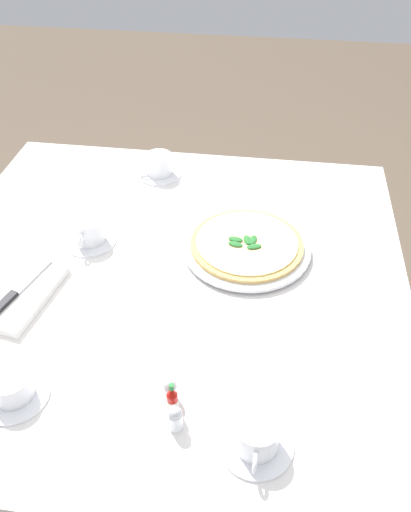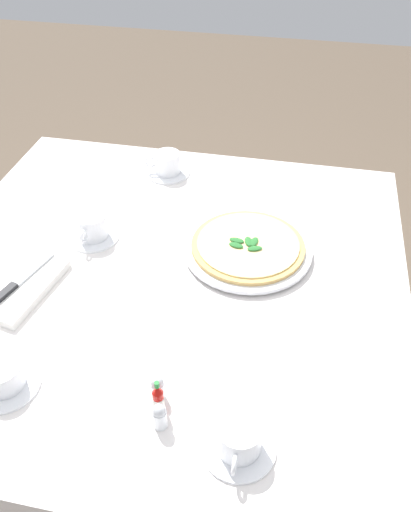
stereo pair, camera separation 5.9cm
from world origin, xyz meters
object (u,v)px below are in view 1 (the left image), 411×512
at_px(pizza, 247,243).
at_px(coffee_cup_center_back, 159,166).
at_px(coffee_cup_far_left, 257,437).
at_px(hot_sauce_bottle, 172,401).
at_px(dinner_knife, 19,289).
at_px(pepper_shaker, 175,419).
at_px(coffee_cup_left_edge, 89,232).
at_px(coffee_cup_back_corner, 12,388).
at_px(pizza_plate, 247,248).
at_px(salt_shaker, 170,391).
at_px(napkin_folded, 20,294).

xyz_separation_m(pizza, coffee_cup_center_back, (0.32, 0.29, 0.01)).
height_order(coffee_cup_far_left, hot_sauce_bottle, hot_sauce_bottle).
height_order(dinner_knife, pepper_shaker, pepper_shaker).
xyz_separation_m(coffee_cup_left_edge, coffee_cup_back_corner, (-0.46, 0.00, -0.01)).
height_order(coffee_cup_left_edge, coffee_cup_center_back, coffee_cup_left_edge).
distance_m(pizza_plate, coffee_cup_far_left, 0.52).
xyz_separation_m(pizza_plate, coffee_cup_left_edge, (-0.02, 0.39, 0.02)).
bearing_deg(coffee_cup_back_corner, coffee_cup_far_left, -94.93).
height_order(pizza_plate, dinner_knife, dinner_knife).
xyz_separation_m(pizza_plate, salt_shaker, (-0.44, 0.10, 0.01)).
distance_m(pizza_plate, hot_sauce_bottle, 0.48).
height_order(coffee_cup_far_left, pepper_shaker, coffee_cup_far_left).
bearing_deg(coffee_cup_left_edge, coffee_cup_back_corner, 179.93).
relative_size(coffee_cup_back_corner, pepper_shaker, 2.31).
distance_m(dinner_knife, hot_sauce_bottle, 0.46).
bearing_deg(coffee_cup_left_edge, napkin_folded, 155.97).
xyz_separation_m(pizza, pepper_shaker, (-0.50, 0.08, 0.00)).
height_order(dinner_knife, hot_sauce_bottle, hot_sauce_bottle).
relative_size(coffee_cup_far_left, coffee_cup_back_corner, 1.02).
distance_m(coffee_cup_center_back, salt_shaker, 0.79).
distance_m(coffee_cup_back_corner, hot_sauce_bottle, 0.30).
xyz_separation_m(coffee_cup_far_left, coffee_cup_center_back, (0.84, 0.34, 0.00)).
bearing_deg(pepper_shaker, coffee_cup_center_back, 13.85).
xyz_separation_m(coffee_cup_center_back, dinner_knife, (-0.55, 0.20, -0.01)).
xyz_separation_m(coffee_cup_left_edge, salt_shaker, (-0.43, -0.29, -0.01)).
distance_m(coffee_cup_far_left, coffee_cup_center_back, 0.91).
bearing_deg(coffee_cup_center_back, hot_sauce_bottle, -166.37).
relative_size(coffee_cup_left_edge, coffee_cup_back_corner, 1.02).
bearing_deg(coffee_cup_back_corner, coffee_cup_left_edge, -0.07).
height_order(coffee_cup_center_back, coffee_cup_back_corner, coffee_cup_center_back).
bearing_deg(coffee_cup_far_left, pizza_plate, 6.37).
distance_m(pizza, coffee_cup_left_edge, 0.39).
height_order(pizza, pepper_shaker, pepper_shaker).
distance_m(coffee_cup_left_edge, coffee_cup_center_back, 0.35).
bearing_deg(pizza, coffee_cup_center_back, 41.92).
xyz_separation_m(pizza, dinner_knife, (-0.23, 0.49, -0.00)).
xyz_separation_m(pizza, hot_sauce_bottle, (-0.47, 0.09, 0.01)).
height_order(pizza_plate, pizza, pizza).
height_order(napkin_folded, dinner_knife, dinner_knife).
bearing_deg(coffee_cup_back_corner, napkin_folded, 20.83).
bearing_deg(salt_shaker, napkin_folded, 60.91).
bearing_deg(pepper_shaker, coffee_cup_left_edge, 32.59).
bearing_deg(dinner_knife, napkin_folded, 180.00).
bearing_deg(coffee_cup_far_left, coffee_cup_left_edge, 42.03).
xyz_separation_m(salt_shaker, pepper_shaker, (-0.06, -0.02, 0.00)).
bearing_deg(coffee_cup_center_back, dinner_knife, 159.88).
bearing_deg(napkin_folded, coffee_cup_far_left, -108.10).
distance_m(pizza_plate, salt_shaker, 0.46).
relative_size(coffee_cup_left_edge, napkin_folded, 0.56).
relative_size(pizza_plate, coffee_cup_far_left, 2.37).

